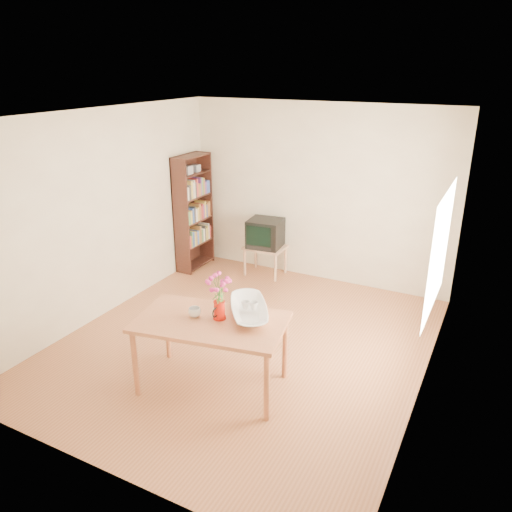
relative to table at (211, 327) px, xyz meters
The scene contains 11 objects.
room 1.08m from the table, 95.07° to the left, with size 4.50×4.50×4.50m.
table is the anchor object (origin of this frame).
tv_stand 2.96m from the table, 105.88° to the left, with size 0.60×0.45×0.46m.
bookshelf 3.27m from the table, 126.76° to the left, with size 0.28×0.70×1.80m.
pitcher 0.19m from the table, 51.53° to the left, with size 0.13×0.20×0.19m.
flowers 0.42m from the table, 50.69° to the left, with size 0.21×0.21×0.30m, color #CE3084, non-canonical shape.
mug 0.22m from the table, behind, with size 0.12×0.12×0.09m, color white.
bowl 0.51m from the table, 48.47° to the left, with size 0.53×0.53×0.50m, color white.
teacup_a 0.46m from the table, 53.11° to the left, with size 0.07×0.07×0.07m, color white.
teacup_b 0.52m from the table, 45.81° to the left, with size 0.08×0.08×0.07m, color white.
television 2.96m from the table, 105.80° to the left, with size 0.53×0.50×0.43m.
Camera 1 is at (2.46, -4.48, 3.08)m, focal length 35.00 mm.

